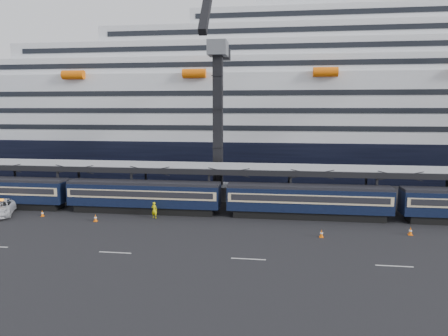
{
  "coord_description": "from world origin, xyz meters",
  "views": [
    {
      "loc": [
        -11.83,
        -36.76,
        12.79
      ],
      "look_at": [
        -17.96,
        10.0,
        5.79
      ],
      "focal_mm": 32.0,
      "sensor_mm": 36.0,
      "label": 1
    }
  ],
  "objects": [
    {
      "name": "ground",
      "position": [
        0.0,
        0.0,
        0.0
      ],
      "size": [
        260.0,
        260.0,
        0.0
      ],
      "primitive_type": "plane",
      "color": "black",
      "rests_on": "ground"
    },
    {
      "name": "train",
      "position": [
        -4.65,
        10.0,
        2.2
      ],
      "size": [
        133.05,
        3.0,
        4.05
      ],
      "color": "black",
      "rests_on": "ground"
    },
    {
      "name": "canopy",
      "position": [
        0.0,
        14.0,
        5.25
      ],
      "size": [
        130.0,
        6.25,
        5.53
      ],
      "color": "gray",
      "rests_on": "ground"
    },
    {
      "name": "cruise_ship",
      "position": [
        -1.08,
        45.99,
        12.34
      ],
      "size": [
        214.09,
        28.84,
        34.0
      ],
      "color": "black",
      "rests_on": "ground"
    },
    {
      "name": "crane_dark_near",
      "position": [
        -20.0,
        18.59,
        11.93
      ],
      "size": [
        4.5,
        17.75,
        35.08
      ],
      "color": "#54555C",
      "rests_on": "ground"
    },
    {
      "name": "worker",
      "position": [
        -25.93,
        7.5,
        0.98
      ],
      "size": [
        0.8,
        0.61,
        1.96
      ],
      "primitive_type": "imported",
      "rotation": [
        0.0,
        0.0,
        2.94
      ],
      "color": "#D6CF0B",
      "rests_on": "ground"
    },
    {
      "name": "traffic_cone_a",
      "position": [
        -32.23,
        5.31,
        0.42
      ],
      "size": [
        0.43,
        0.43,
        0.86
      ],
      "color": "#F46407",
      "rests_on": "ground"
    },
    {
      "name": "traffic_cone_b",
      "position": [
        -39.53,
        6.54,
        0.37
      ],
      "size": [
        0.38,
        0.38,
        0.75
      ],
      "color": "#F46407",
      "rests_on": "ground"
    },
    {
      "name": "traffic_cone_c",
      "position": [
        -7.14,
        2.84,
        0.41
      ],
      "size": [
        0.42,
        0.42,
        0.83
      ],
      "color": "#F46407",
      "rests_on": "ground"
    },
    {
      "name": "traffic_cone_d",
      "position": [
        1.98,
        4.78,
        0.43
      ],
      "size": [
        0.43,
        0.43,
        0.87
      ],
      "color": "#F46407",
      "rests_on": "ground"
    }
  ]
}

